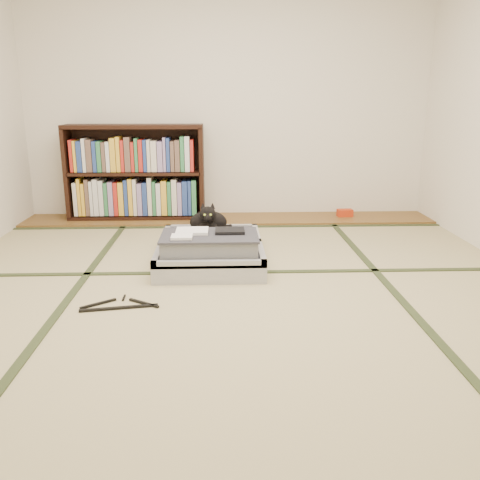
{
  "coord_description": "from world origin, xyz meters",
  "views": [
    {
      "loc": [
        -0.07,
        -2.93,
        1.17
      ],
      "look_at": [
        0.05,
        0.35,
        0.25
      ],
      "focal_mm": 38.0,
      "sensor_mm": 36.0,
      "label": 1
    }
  ],
  "objects": [
    {
      "name": "cat",
      "position": [
        -0.17,
        0.91,
        0.24
      ],
      "size": [
        0.33,
        0.34,
        0.27
      ],
      "color": "black",
      "rests_on": "suitcase"
    },
    {
      "name": "cable_coil",
      "position": [
        0.01,
        0.94,
        0.15
      ],
      "size": [
        0.1,
        0.1,
        0.03
      ],
      "color": "white",
      "rests_on": "suitcase"
    },
    {
      "name": "room_shell",
      "position": [
        0.0,
        0.0,
        1.46
      ],
      "size": [
        4.5,
        4.5,
        4.5
      ],
      "color": "white",
      "rests_on": "ground"
    },
    {
      "name": "suitcase",
      "position": [
        -0.16,
        0.62,
        0.1
      ],
      "size": [
        0.75,
        1.0,
        0.3
      ],
      "color": "#A9AAAE",
      "rests_on": "floor"
    },
    {
      "name": "wood_strip",
      "position": [
        0.0,
        2.0,
        0.01
      ],
      "size": [
        4.0,
        0.5,
        0.02
      ],
      "primitive_type": "cube",
      "color": "brown",
      "rests_on": "ground"
    },
    {
      "name": "bookcase",
      "position": [
        -0.91,
        2.07,
        0.45
      ],
      "size": [
        1.33,
        0.3,
        0.92
      ],
      "color": "black",
      "rests_on": "wood_strip"
    },
    {
      "name": "tatami_borders",
      "position": [
        0.0,
        0.49,
        0.0
      ],
      "size": [
        4.0,
        4.5,
        0.01
      ],
      "color": "#2D381E",
      "rests_on": "ground"
    },
    {
      "name": "red_item",
      "position": [
        1.17,
        2.03,
        0.06
      ],
      "size": [
        0.16,
        0.1,
        0.07
      ],
      "primitive_type": "cube",
      "rotation": [
        0.0,
        0.0,
        0.06
      ],
      "color": "#BB2F0F",
      "rests_on": "wood_strip"
    },
    {
      "name": "hanger",
      "position": [
        -0.67,
        -0.17,
        0.01
      ],
      "size": [
        0.46,
        0.24,
        0.01
      ],
      "color": "black",
      "rests_on": "floor"
    },
    {
      "name": "floor",
      "position": [
        0.0,
        0.0,
        0.0
      ],
      "size": [
        4.5,
        4.5,
        0.0
      ],
      "primitive_type": "plane",
      "color": "tan",
      "rests_on": "ground"
    }
  ]
}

